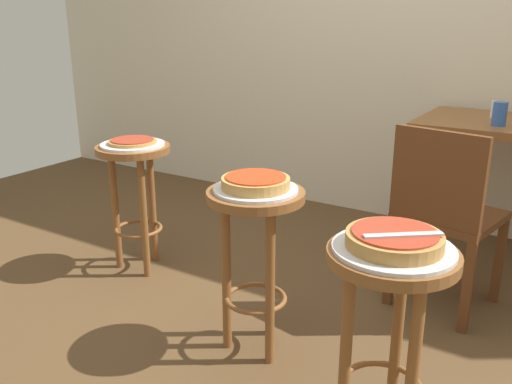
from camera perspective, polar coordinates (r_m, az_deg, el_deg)
The scene contains 15 objects.
ground_plane at distance 2.49m, azimuth 0.60°, elevation -13.32°, with size 6.00×6.00×0.00m, color brown.
stool_foreground at distance 1.65m, azimuth 13.64°, elevation -11.58°, with size 0.37×0.37×0.67m.
serving_plate_foreground at distance 1.57m, azimuth 14.13°, elevation -5.75°, with size 0.34×0.34×0.01m, color silver.
pizza_foreground at distance 1.56m, azimuth 14.21°, elevation -4.80°, with size 0.27×0.27×0.05m.
stool_middle at distance 2.09m, azimuth -0.04°, elevation -4.51°, with size 0.37×0.37×0.67m.
serving_plate_middle at distance 2.03m, azimuth -0.04°, elevation 0.27°, with size 0.32×0.32×0.01m, color silver.
pizza_middle at distance 2.02m, azimuth -0.04°, elevation 1.03°, with size 0.26×0.26×0.05m.
stool_leftside at distance 2.86m, azimuth -12.48°, elevation 1.28°, with size 0.37×0.37×0.67m.
serving_plate_leftside at distance 2.82m, azimuth -12.73°, elevation 4.86°, with size 0.32×0.32×0.01m, color silver.
pizza_leftside at distance 2.81m, azimuth -12.76°, elevation 5.17°, with size 0.24×0.24×0.02m.
dining_table at distance 3.14m, azimuth 24.16°, elevation 4.12°, with size 0.82×0.65×0.77m.
cup_near_edge at distance 2.95m, azimuth 24.05°, elevation 7.45°, with size 0.07×0.07×0.12m, color #3360B2.
condiment_shaker at distance 3.19m, azimuth 23.59°, elevation 7.91°, with size 0.04×0.04×0.09m, color white.
wooden_chair at distance 2.54m, azimuth 19.05°, elevation -2.03°, with size 0.47×0.47×0.85m.
pizza_server_knife at distance 1.53m, azimuth 15.12°, elevation -4.34°, with size 0.22×0.02×0.01m, color silver.
Camera 1 is at (1.10, -1.82, 1.29)m, focal length 38.39 mm.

